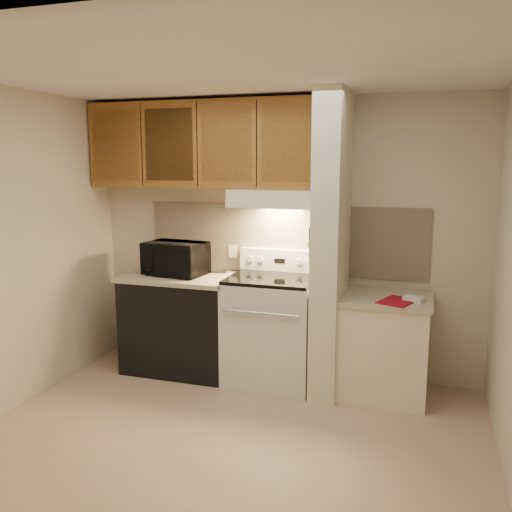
% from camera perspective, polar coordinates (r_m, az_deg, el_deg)
% --- Properties ---
extents(floor, '(3.60, 3.60, 0.00)m').
position_cam_1_polar(floor, '(4.00, -3.17, -19.04)').
color(floor, tan).
rests_on(floor, ground).
extents(ceiling, '(3.60, 3.60, 0.00)m').
position_cam_1_polar(ceiling, '(3.55, -3.57, 19.01)').
color(ceiling, white).
rests_on(ceiling, wall_back).
extents(wall_back, '(3.60, 2.50, 0.02)m').
position_cam_1_polar(wall_back, '(4.98, 2.82, 1.96)').
color(wall_back, beige).
rests_on(wall_back, floor).
extents(wall_left, '(0.02, 3.00, 2.50)m').
position_cam_1_polar(wall_left, '(4.53, -25.13, 0.23)').
color(wall_left, beige).
rests_on(wall_left, floor).
extents(backsplash, '(2.60, 0.02, 0.63)m').
position_cam_1_polar(backsplash, '(4.97, 2.79, 1.77)').
color(backsplash, beige).
rests_on(backsplash, wall_back).
extents(range_body, '(0.76, 0.65, 0.92)m').
position_cam_1_polar(range_body, '(4.83, 1.69, -7.90)').
color(range_body, silver).
rests_on(range_body, floor).
extents(oven_window, '(0.50, 0.01, 0.30)m').
position_cam_1_polar(oven_window, '(4.53, 0.57, -8.59)').
color(oven_window, black).
rests_on(oven_window, range_body).
extents(oven_handle, '(0.65, 0.02, 0.02)m').
position_cam_1_polar(oven_handle, '(4.43, 0.43, -6.04)').
color(oven_handle, silver).
rests_on(oven_handle, range_body).
extents(cooktop, '(0.74, 0.64, 0.03)m').
position_cam_1_polar(cooktop, '(4.71, 1.72, -2.39)').
color(cooktop, black).
rests_on(cooktop, range_body).
extents(range_backguard, '(0.76, 0.08, 0.20)m').
position_cam_1_polar(range_backguard, '(4.96, 2.63, -0.43)').
color(range_backguard, silver).
rests_on(range_backguard, range_body).
extents(range_display, '(0.10, 0.01, 0.04)m').
position_cam_1_polar(range_display, '(4.92, 2.50, -0.51)').
color(range_display, black).
rests_on(range_display, range_backguard).
extents(range_knob_left_outer, '(0.05, 0.02, 0.05)m').
position_cam_1_polar(range_knob_left_outer, '(4.99, -0.61, -0.34)').
color(range_knob_left_outer, silver).
rests_on(range_knob_left_outer, range_backguard).
extents(range_knob_left_inner, '(0.05, 0.02, 0.05)m').
position_cam_1_polar(range_knob_left_inner, '(4.96, 0.49, -0.40)').
color(range_knob_left_inner, silver).
rests_on(range_knob_left_inner, range_backguard).
extents(range_knob_right_inner, '(0.05, 0.02, 0.05)m').
position_cam_1_polar(range_knob_right_inner, '(4.87, 4.54, -0.63)').
color(range_knob_right_inner, silver).
rests_on(range_knob_right_inner, range_backguard).
extents(range_knob_right_outer, '(0.05, 0.02, 0.05)m').
position_cam_1_polar(range_knob_right_outer, '(4.85, 5.69, -0.69)').
color(range_knob_right_outer, silver).
rests_on(range_knob_right_outer, range_backguard).
extents(dishwasher_front, '(1.00, 0.63, 0.87)m').
position_cam_1_polar(dishwasher_front, '(5.15, -7.82, -7.16)').
color(dishwasher_front, black).
rests_on(dishwasher_front, floor).
extents(left_countertop, '(1.04, 0.67, 0.04)m').
position_cam_1_polar(left_countertop, '(5.04, -7.94, -2.20)').
color(left_countertop, '#C0B59B').
rests_on(left_countertop, dishwasher_front).
extents(spoon_rest, '(0.21, 0.11, 0.01)m').
position_cam_1_polar(spoon_rest, '(5.10, -4.31, -1.66)').
color(spoon_rest, black).
rests_on(spoon_rest, left_countertop).
extents(teal_jar, '(0.12, 0.12, 0.11)m').
position_cam_1_polar(teal_jar, '(5.29, -10.76, -0.89)').
color(teal_jar, '#2F6F6E').
rests_on(teal_jar, left_countertop).
extents(outlet, '(0.08, 0.01, 0.12)m').
position_cam_1_polar(outlet, '(5.12, -2.46, 0.48)').
color(outlet, '#F0E3CA').
rests_on(outlet, backsplash).
extents(microwave, '(0.58, 0.43, 0.30)m').
position_cam_1_polar(microwave, '(5.03, -8.48, -0.26)').
color(microwave, black).
rests_on(microwave, left_countertop).
extents(partition_pillar, '(0.22, 0.70, 2.50)m').
position_cam_1_polar(partition_pillar, '(4.54, 7.92, 1.09)').
color(partition_pillar, silver).
rests_on(partition_pillar, floor).
extents(pillar_trim, '(0.01, 0.70, 0.04)m').
position_cam_1_polar(pillar_trim, '(4.55, 6.50, 1.78)').
color(pillar_trim, olive).
rests_on(pillar_trim, partition_pillar).
extents(knife_strip, '(0.02, 0.42, 0.04)m').
position_cam_1_polar(knife_strip, '(4.50, 6.31, 1.96)').
color(knife_strip, black).
rests_on(knife_strip, partition_pillar).
extents(knife_blade_a, '(0.01, 0.03, 0.16)m').
position_cam_1_polar(knife_blade_a, '(4.35, 5.68, 0.36)').
color(knife_blade_a, silver).
rests_on(knife_blade_a, knife_strip).
extents(knife_handle_a, '(0.02, 0.02, 0.10)m').
position_cam_1_polar(knife_handle_a, '(4.33, 5.71, 2.32)').
color(knife_handle_a, black).
rests_on(knife_handle_a, knife_strip).
extents(knife_blade_b, '(0.01, 0.04, 0.18)m').
position_cam_1_polar(knife_blade_b, '(4.45, 5.95, 0.44)').
color(knife_blade_b, silver).
rests_on(knife_blade_b, knife_strip).
extents(knife_handle_b, '(0.02, 0.02, 0.10)m').
position_cam_1_polar(knife_handle_b, '(4.43, 5.99, 2.49)').
color(knife_handle_b, black).
rests_on(knife_handle_b, knife_strip).
extents(knife_blade_c, '(0.01, 0.04, 0.20)m').
position_cam_1_polar(knife_blade_c, '(4.52, 6.12, 0.45)').
color(knife_blade_c, silver).
rests_on(knife_blade_c, knife_strip).
extents(knife_handle_c, '(0.02, 0.02, 0.10)m').
position_cam_1_polar(knife_handle_c, '(4.49, 6.14, 2.58)').
color(knife_handle_c, black).
rests_on(knife_handle_c, knife_strip).
extents(knife_blade_d, '(0.01, 0.04, 0.16)m').
position_cam_1_polar(knife_blade_d, '(4.59, 6.33, 0.85)').
color(knife_blade_d, silver).
rests_on(knife_blade_d, knife_strip).
extents(knife_handle_d, '(0.02, 0.02, 0.10)m').
position_cam_1_polar(knife_handle_d, '(4.59, 6.40, 2.73)').
color(knife_handle_d, black).
rests_on(knife_handle_d, knife_strip).
extents(knife_blade_e, '(0.01, 0.04, 0.18)m').
position_cam_1_polar(knife_blade_e, '(4.66, 6.49, 0.86)').
color(knife_blade_e, silver).
rests_on(knife_blade_e, knife_strip).
extents(knife_handle_e, '(0.02, 0.02, 0.10)m').
position_cam_1_polar(knife_handle_e, '(4.66, 6.59, 2.85)').
color(knife_handle_e, black).
rests_on(knife_handle_e, knife_strip).
extents(oven_mitt, '(0.03, 0.10, 0.23)m').
position_cam_1_polar(oven_mitt, '(4.74, 6.68, 0.55)').
color(oven_mitt, slate).
rests_on(oven_mitt, partition_pillar).
extents(right_cab_base, '(0.70, 0.60, 0.81)m').
position_cam_1_polar(right_cab_base, '(4.69, 13.30, -9.45)').
color(right_cab_base, '#F0E3CA').
rests_on(right_cab_base, floor).
extents(right_countertop, '(0.74, 0.64, 0.04)m').
position_cam_1_polar(right_countertop, '(4.57, 13.51, -4.41)').
color(right_countertop, '#C0B59B').
rests_on(right_countertop, right_cab_base).
extents(red_folder, '(0.33, 0.38, 0.01)m').
position_cam_1_polar(red_folder, '(4.41, 14.67, -4.63)').
color(red_folder, maroon).
rests_on(red_folder, right_countertop).
extents(white_box, '(0.17, 0.14, 0.04)m').
position_cam_1_polar(white_box, '(4.45, 16.26, -4.38)').
color(white_box, white).
rests_on(white_box, right_countertop).
extents(range_hood, '(0.78, 0.44, 0.15)m').
position_cam_1_polar(range_hood, '(4.73, 2.18, 6.11)').
color(range_hood, '#F0E3CA').
rests_on(range_hood, upper_cabinets).
extents(hood_lip, '(0.78, 0.04, 0.06)m').
position_cam_1_polar(hood_lip, '(4.53, 1.46, 5.38)').
color(hood_lip, '#F0E3CA').
rests_on(hood_lip, range_hood).
extents(upper_cabinets, '(2.18, 0.33, 0.77)m').
position_cam_1_polar(upper_cabinets, '(5.00, -5.45, 11.55)').
color(upper_cabinets, olive).
rests_on(upper_cabinets, wall_back).
extents(cab_door_a, '(0.46, 0.01, 0.63)m').
position_cam_1_polar(cab_door_a, '(5.23, -14.59, 11.20)').
color(cab_door_a, olive).
rests_on(cab_door_a, upper_cabinets).
extents(cab_gap_a, '(0.01, 0.01, 0.73)m').
position_cam_1_polar(cab_gap_a, '(5.09, -11.95, 11.35)').
color(cab_gap_a, black).
rests_on(cab_gap_a, upper_cabinets).
extents(cab_door_b, '(0.46, 0.01, 0.63)m').
position_cam_1_polar(cab_door_b, '(4.96, -9.15, 11.48)').
color(cab_door_b, olive).
rests_on(cab_door_b, upper_cabinets).
extents(cab_gap_b, '(0.01, 0.01, 0.73)m').
position_cam_1_polar(cab_gap_b, '(4.85, -6.21, 11.59)').
color(cab_gap_b, black).
rests_on(cab_gap_b, upper_cabinets).
extents(cab_door_c, '(0.46, 0.01, 0.63)m').
position_cam_1_polar(cab_door_c, '(4.75, -3.13, 11.67)').
color(cab_door_c, olive).
rests_on(cab_door_c, upper_cabinets).
extents(cab_gap_c, '(0.01, 0.01, 0.73)m').
position_cam_1_polar(cab_gap_c, '(4.66, 0.07, 11.72)').
color(cab_gap_c, black).
rests_on(cab_gap_c, upper_cabinets).
extents(cab_door_d, '(0.46, 0.01, 0.63)m').
position_cam_1_polar(cab_door_d, '(4.58, 3.39, 11.73)').
color(cab_door_d, olive).
rests_on(cab_door_d, upper_cabinets).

